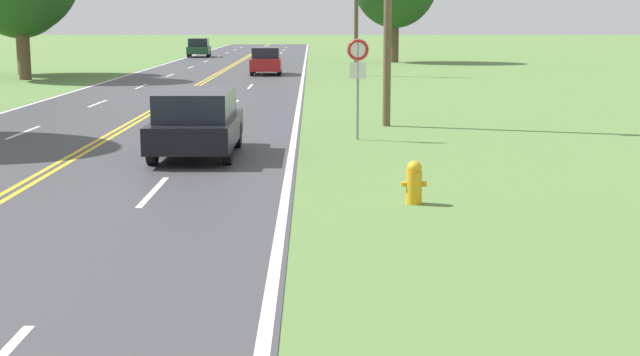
{
  "coord_description": "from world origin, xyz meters",
  "views": [
    {
      "loc": [
        5.64,
        0.0,
        3.2
      ],
      "look_at": [
        5.76,
        13.44,
        0.81
      ],
      "focal_mm": 50.0,
      "sensor_mm": 36.0,
      "label": 1
    }
  ],
  "objects_px": {
    "car_black_van_nearest": "(197,121)",
    "car_red_hatchback_approaching": "(266,60)",
    "traffic_sign": "(358,63)",
    "fire_hydrant": "(414,182)",
    "car_dark_green_hatchback_mid_near": "(199,47)"
  },
  "relations": [
    {
      "from": "car_black_van_nearest",
      "to": "car_red_hatchback_approaching",
      "type": "distance_m",
      "value": 32.08
    },
    {
      "from": "car_red_hatchback_approaching",
      "to": "traffic_sign",
      "type": "bearing_deg",
      "value": 6.84
    },
    {
      "from": "fire_hydrant",
      "to": "car_black_van_nearest",
      "type": "xyz_separation_m",
      "value": [
        -4.53,
        5.67,
        0.45
      ]
    },
    {
      "from": "fire_hydrant",
      "to": "traffic_sign",
      "type": "relative_size",
      "value": 0.28
    },
    {
      "from": "fire_hydrant",
      "to": "car_red_hatchback_approaching",
      "type": "height_order",
      "value": "car_red_hatchback_approaching"
    },
    {
      "from": "traffic_sign",
      "to": "car_red_hatchback_approaching",
      "type": "relative_size",
      "value": 0.69
    },
    {
      "from": "car_red_hatchback_approaching",
      "to": "car_black_van_nearest",
      "type": "bearing_deg",
      "value": -0.89
    },
    {
      "from": "fire_hydrant",
      "to": "traffic_sign",
      "type": "distance_m",
      "value": 8.71
    },
    {
      "from": "car_black_van_nearest",
      "to": "car_red_hatchback_approaching",
      "type": "xyz_separation_m",
      "value": [
        0.04,
        32.08,
        0.01
      ]
    },
    {
      "from": "fire_hydrant",
      "to": "traffic_sign",
      "type": "xyz_separation_m",
      "value": [
        -0.56,
        8.53,
        1.67
      ]
    },
    {
      "from": "car_red_hatchback_approaching",
      "to": "car_dark_green_hatchback_mid_near",
      "type": "relative_size",
      "value": 1.03
    },
    {
      "from": "traffic_sign",
      "to": "car_red_hatchback_approaching",
      "type": "xyz_separation_m",
      "value": [
        -3.93,
        29.23,
        -1.21
      ]
    },
    {
      "from": "fire_hydrant",
      "to": "car_red_hatchback_approaching",
      "type": "relative_size",
      "value": 0.19
    },
    {
      "from": "fire_hydrant",
      "to": "car_black_van_nearest",
      "type": "relative_size",
      "value": 0.18
    },
    {
      "from": "fire_hydrant",
      "to": "car_red_hatchback_approaching",
      "type": "xyz_separation_m",
      "value": [
        -4.49,
        37.76,
        0.45
      ]
    }
  ]
}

